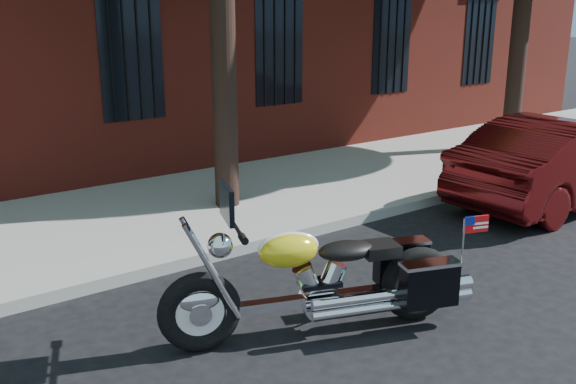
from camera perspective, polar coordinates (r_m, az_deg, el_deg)
ground at (r=7.38m, az=2.95°, el=-8.26°), size 120.00×120.00×0.00m
curb at (r=8.39m, az=-2.99°, el=-4.63°), size 40.00×0.16×0.15m
sidewalk at (r=9.93m, az=-8.92°, el=-1.47°), size 40.00×3.60×0.15m
motorcycle at (r=6.17m, az=3.72°, el=-8.00°), size 2.84×1.55×1.56m
car_maroon at (r=11.05m, az=23.34°, el=2.55°), size 4.26×1.52×1.40m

